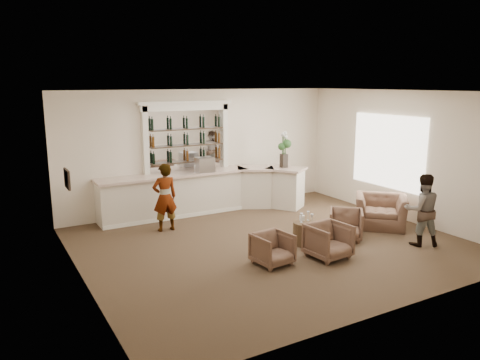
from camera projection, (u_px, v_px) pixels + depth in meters
name	position (u px, v px, depth m)	size (l,w,h in m)	color
ground	(271.00, 244.00, 10.29)	(8.00, 8.00, 0.00)	#4F3B27
room_shell	(261.00, 134.00, 10.49)	(8.04, 7.02, 3.32)	beige
bar_counter	(206.00, 192.00, 12.64)	(5.72, 1.80, 1.14)	beige
back_bar_alcove	(187.00, 138.00, 12.53)	(2.64, 0.25, 3.00)	white
cocktail_table	(306.00, 233.00, 10.24)	(0.59, 0.59, 0.50)	#48321F
sommelier	(165.00, 197.00, 11.06)	(0.59, 0.39, 1.63)	gray
guest	(422.00, 210.00, 10.07)	(0.77, 0.60, 1.58)	gray
armchair_left	(273.00, 249.00, 9.08)	(0.67, 0.69, 0.63)	brown
armchair_center	(329.00, 241.00, 9.41)	(0.76, 0.78, 0.71)	brown
armchair_right	(346.00, 224.00, 10.55)	(0.73, 0.75, 0.68)	brown
armchair_far	(381.00, 211.00, 11.45)	(1.20, 1.05, 0.78)	brown
espresso_machine	(205.00, 165.00, 12.41)	(0.45, 0.38, 0.40)	silver
flower_vase	(284.00, 147.00, 13.01)	(0.27, 0.27, 1.01)	black
wine_glass_bar_left	(195.00, 169.00, 12.33)	(0.07, 0.07, 0.21)	white
wine_glass_bar_right	(198.00, 168.00, 12.41)	(0.07, 0.07, 0.21)	white
wine_glass_tbl_a	(301.00, 218.00, 10.13)	(0.07, 0.07, 0.21)	white
wine_glass_tbl_b	(308.00, 216.00, 10.28)	(0.07, 0.07, 0.21)	white
wine_glass_tbl_c	(312.00, 219.00, 10.07)	(0.07, 0.07, 0.21)	white
napkin_holder	(302.00, 218.00, 10.28)	(0.08, 0.08, 0.12)	white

